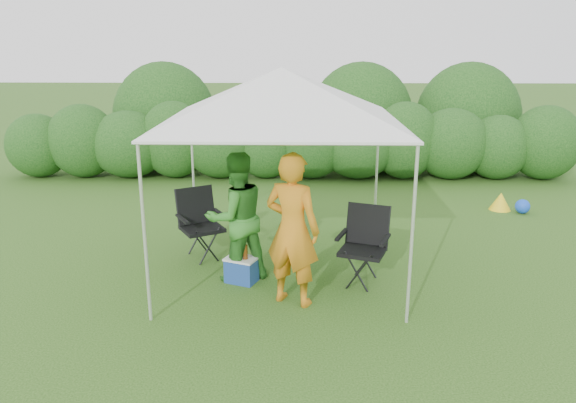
{
  "coord_description": "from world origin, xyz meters",
  "views": [
    {
      "loc": [
        0.23,
        -6.91,
        3.19
      ],
      "look_at": [
        0.09,
        0.4,
        1.05
      ],
      "focal_mm": 35.0,
      "sensor_mm": 36.0,
      "label": 1
    }
  ],
  "objects_px": {
    "man": "(292,230)",
    "chair_right": "(365,240)",
    "cooler": "(241,270)",
    "chair_left": "(199,219)",
    "canopy": "(281,96)",
    "woman": "(236,217)"
  },
  "relations": [
    {
      "from": "man",
      "to": "chair_right",
      "type": "bearing_deg",
      "value": -120.02
    },
    {
      "from": "cooler",
      "to": "chair_left",
      "type": "bearing_deg",
      "value": 149.21
    },
    {
      "from": "cooler",
      "to": "chair_right",
      "type": "bearing_deg",
      "value": 24.75
    },
    {
      "from": "cooler",
      "to": "canopy",
      "type": "bearing_deg",
      "value": 59.12
    },
    {
      "from": "chair_right",
      "to": "cooler",
      "type": "height_order",
      "value": "chair_right"
    },
    {
      "from": "canopy",
      "to": "man",
      "type": "relative_size",
      "value": 1.62
    },
    {
      "from": "canopy",
      "to": "chair_left",
      "type": "distance_m",
      "value": 2.32
    },
    {
      "from": "man",
      "to": "woman",
      "type": "bearing_deg",
      "value": -17.93
    },
    {
      "from": "canopy",
      "to": "chair_right",
      "type": "height_order",
      "value": "canopy"
    },
    {
      "from": "chair_right",
      "to": "chair_left",
      "type": "xyz_separation_m",
      "value": [
        -2.37,
        0.87,
        0.0
      ]
    },
    {
      "from": "canopy",
      "to": "cooler",
      "type": "distance_m",
      "value": 2.38
    },
    {
      "from": "chair_left",
      "to": "chair_right",
      "type": "bearing_deg",
      "value": -50.17
    },
    {
      "from": "chair_left",
      "to": "cooler",
      "type": "relative_size",
      "value": 2.09
    },
    {
      "from": "canopy",
      "to": "cooler",
      "type": "height_order",
      "value": "canopy"
    },
    {
      "from": "canopy",
      "to": "woman",
      "type": "distance_m",
      "value": 1.71
    },
    {
      "from": "chair_right",
      "to": "cooler",
      "type": "relative_size",
      "value": 2.09
    },
    {
      "from": "canopy",
      "to": "woman",
      "type": "bearing_deg",
      "value": -153.88
    },
    {
      "from": "chair_right",
      "to": "cooler",
      "type": "distance_m",
      "value": 1.71
    },
    {
      "from": "chair_right",
      "to": "woman",
      "type": "height_order",
      "value": "woman"
    },
    {
      "from": "woman",
      "to": "cooler",
      "type": "xyz_separation_m",
      "value": [
        0.06,
        -0.11,
        -0.71
      ]
    },
    {
      "from": "man",
      "to": "woman",
      "type": "distance_m",
      "value": 1.04
    },
    {
      "from": "chair_right",
      "to": "woman",
      "type": "bearing_deg",
      "value": -161.0
    }
  ]
}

